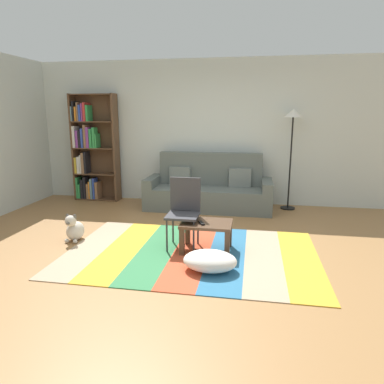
# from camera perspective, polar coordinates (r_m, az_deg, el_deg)

# --- Properties ---
(ground_plane) EXTENTS (14.00, 14.00, 0.00)m
(ground_plane) POSITION_cam_1_polar(r_m,az_deg,el_deg) (4.60, -1.49, -9.12)
(ground_plane) COLOR #9E7042
(back_wall) EXTENTS (6.80, 0.10, 2.70)m
(back_wall) POSITION_cam_1_polar(r_m,az_deg,el_deg) (6.80, 2.79, 9.65)
(back_wall) COLOR silver
(back_wall) RESTS_ON ground_plane
(rug) EXTENTS (3.09, 2.03, 0.01)m
(rug) POSITION_cam_1_polar(r_m,az_deg,el_deg) (4.43, -0.13, -9.91)
(rug) COLOR tan
(rug) RESTS_ON ground_plane
(couch) EXTENTS (2.26, 0.80, 1.00)m
(couch) POSITION_cam_1_polar(r_m,az_deg,el_deg) (6.40, 2.75, 0.30)
(couch) COLOR #59605B
(couch) RESTS_ON ground_plane
(bookshelf) EXTENTS (0.90, 0.28, 2.08)m
(bookshelf) POSITION_cam_1_polar(r_m,az_deg,el_deg) (7.27, -16.21, 6.50)
(bookshelf) COLOR brown
(bookshelf) RESTS_ON ground_plane
(coffee_table) EXTENTS (0.63, 0.47, 0.37)m
(coffee_table) POSITION_cam_1_polar(r_m,az_deg,el_deg) (4.41, 2.38, -5.90)
(coffee_table) COLOR #513826
(coffee_table) RESTS_ON rug
(pouf) EXTENTS (0.60, 0.43, 0.22)m
(pouf) POSITION_cam_1_polar(r_m,az_deg,el_deg) (3.93, 2.95, -11.14)
(pouf) COLOR white
(pouf) RESTS_ON rug
(dog) EXTENTS (0.22, 0.35, 0.40)m
(dog) POSITION_cam_1_polar(r_m,az_deg,el_deg) (5.07, -18.61, -5.77)
(dog) COLOR beige
(dog) RESTS_ON ground_plane
(standing_lamp) EXTENTS (0.32, 0.32, 1.78)m
(standing_lamp) POSITION_cam_1_polar(r_m,az_deg,el_deg) (6.45, 16.07, 10.25)
(standing_lamp) COLOR black
(standing_lamp) RESTS_ON ground_plane
(tv_remote) EXTENTS (0.10, 0.15, 0.02)m
(tv_remote) POSITION_cam_1_polar(r_m,az_deg,el_deg) (4.32, 1.55, -5.06)
(tv_remote) COLOR black
(tv_remote) RESTS_ON coffee_table
(folding_chair) EXTENTS (0.40, 0.40, 0.90)m
(folding_chair) POSITION_cam_1_polar(r_m,az_deg,el_deg) (4.51, -1.31, -2.40)
(folding_chair) COLOR #38383D
(folding_chair) RESTS_ON ground_plane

